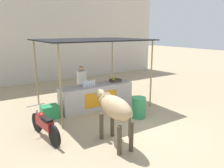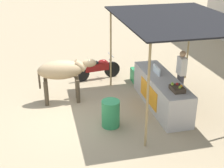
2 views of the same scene
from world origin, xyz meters
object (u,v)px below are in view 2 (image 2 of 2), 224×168
fruit_crate (177,88)px  water_barrel (111,114)px  cow (63,71)px  stall_counter (161,92)px  cooler_box (138,76)px  motorcycle_parked (97,68)px  vendor_behind_counter (181,75)px

fruit_crate → water_barrel: bearing=-95.8°
fruit_crate → cow: size_ratio=0.24×
stall_counter → cooler_box: stall_counter is taller
cow → motorcycle_parked: (-1.53, 1.37, -0.60)m
fruit_crate → cooler_box: 3.02m
cow → motorcycle_parked: size_ratio=1.02×
vendor_behind_counter → cow: bearing=-101.4°
cooler_box → cow: (0.95, -2.76, 0.79)m
cow → motorcycle_parked: bearing=138.2°
stall_counter → motorcycle_parked: size_ratio=1.67×
fruit_crate → vendor_behind_counter: size_ratio=0.27×
fruit_crate → cooler_box: size_ratio=0.73×
vendor_behind_counter → motorcycle_parked: bearing=-135.2°
water_barrel → cooler_box: bearing=148.7°
fruit_crate → water_barrel: (-0.18, -1.81, -0.65)m
cooler_box → motorcycle_parked: 1.52m
cooler_box → cow: bearing=-71.1°
vendor_behind_counter → cow: vendor_behind_counter is taller
fruit_crate → motorcycle_parked: (-3.50, -1.54, -0.60)m
fruit_crate → cow: 3.51m
motorcycle_parked → cow: bearing=-41.8°
stall_counter → water_barrel: bearing=-66.5°
vendor_behind_counter → motorcycle_parked: 3.21m
vendor_behind_counter → water_barrel: bearing=-67.2°
vendor_behind_counter → cow: size_ratio=0.90×
vendor_behind_counter → motorcycle_parked: size_ratio=0.92×
motorcycle_parked → fruit_crate: bearing=23.8°
cooler_box → stall_counter: bearing=2.8°
vendor_behind_counter → water_barrel: size_ratio=2.17×
stall_counter → cow: bearing=-109.6°
vendor_behind_counter → stall_counter: bearing=-68.8°
fruit_crate → cooler_box: bearing=-177.1°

